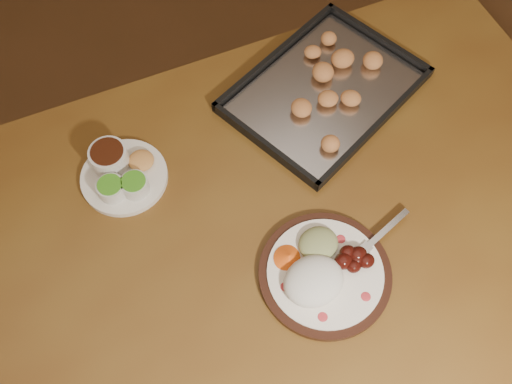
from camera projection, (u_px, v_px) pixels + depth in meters
ground at (213, 328)px, 1.79m from camera, size 4.00×4.00×0.00m
dining_table at (259, 247)px, 1.21m from camera, size 1.57×1.02×0.75m
dinner_plate at (322, 272)px, 1.07m from camera, size 0.34×0.25×0.06m
condiment_saucer at (121, 173)px, 1.16m from camera, size 0.18×0.18×0.06m
baking_tray at (324, 90)px, 1.27m from camera, size 0.49×0.42×0.04m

